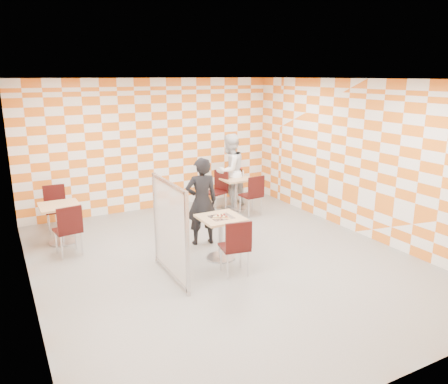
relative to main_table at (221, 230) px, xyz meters
name	(u,v)px	position (x,y,z in m)	size (l,w,h in m)	color
room_shell	(210,169)	(0.01, 0.43, 0.99)	(7.00, 7.00, 7.00)	gray
main_table	(221,230)	(0.00, 0.00, 0.00)	(0.70, 0.70, 0.75)	tan
second_table	(236,188)	(1.65, 2.39, 0.00)	(0.70, 0.70, 0.75)	tan
empty_table	(60,217)	(-2.30, 2.04, 0.00)	(0.70, 0.70, 0.75)	tan
chair_main_front	(236,244)	(-0.11, -0.72, 0.04)	(0.49, 0.50, 0.92)	#340B0A
chair_second_front	(253,192)	(1.73, 1.74, 0.04)	(0.45, 0.46, 0.92)	#340B0A
chair_second_side	(218,188)	(1.24, 2.48, 0.04)	(0.54, 0.54, 0.92)	#340B0A
chair_empty_near	(69,227)	(-2.26, 1.31, 0.04)	(0.47, 0.48, 0.92)	#340B0A
chair_empty_far	(56,204)	(-2.27, 2.83, 0.04)	(0.44, 0.45, 0.92)	#340B0A
partition	(170,230)	(-1.02, -0.30, 0.28)	(0.08, 1.38, 1.55)	white
man_dark	(202,201)	(0.02, 0.78, 0.31)	(0.60, 0.39, 1.64)	black
man_white	(230,171)	(1.62, 2.62, 0.37)	(0.85, 0.66, 1.75)	white
pizza_on_foil	(221,216)	(0.00, -0.02, 0.26)	(0.40, 0.40, 0.04)	silver
sport_bottle	(226,174)	(1.44, 2.47, 0.33)	(0.06, 0.06, 0.20)	white
soda_bottle	(241,173)	(1.80, 2.40, 0.34)	(0.07, 0.07, 0.23)	black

